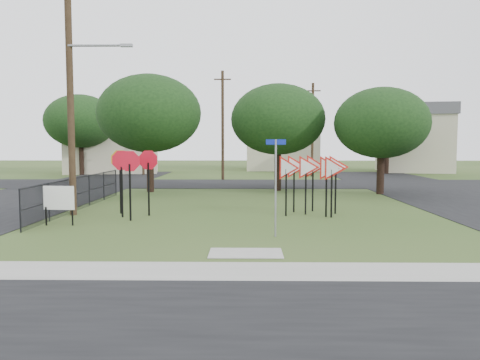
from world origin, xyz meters
The scene contains 24 objects.
ground centered at (0.00, 0.00, 0.00)m, with size 140.00×140.00×0.00m, color #2D451A.
sidewalk centered at (0.00, -4.20, 0.01)m, with size 30.00×1.60×0.02m, color gray.
planting_strip centered at (0.00, -5.40, 0.01)m, with size 30.00×0.80×0.02m, color #2D451A.
street_left centered at (-12.00, 10.00, 0.01)m, with size 8.00×50.00×0.02m, color black.
street_right centered at (12.00, 10.00, 0.01)m, with size 8.00×50.00×0.02m, color black.
street_far centered at (0.00, 20.00, 0.01)m, with size 60.00×8.00×0.02m, color black.
curb_pad centered at (0.00, -2.40, 0.01)m, with size 2.00×1.20×0.02m, color gray.
street_name_sign centered at (0.95, -0.05, 1.79)m, with size 0.62×0.21×3.13m.
stop_sign_cluster centered at (-4.76, 4.04, 2.01)m, with size 2.17×2.00×2.75m.
yield_sign_cluster centered at (2.82, 4.75, 1.88)m, with size 3.26×2.30×2.57m.
info_board centered at (-6.86, 1.92, 0.97)m, with size 1.16×0.14×1.46m.
utility_pole_main centered at (-7.24, 4.50, 5.21)m, with size 3.55×0.33×10.00m.
far_pole_a centered at (-2.00, 24.00, 4.60)m, with size 1.40×0.24×9.00m.
far_pole_b centered at (6.00, 28.00, 4.35)m, with size 1.40×0.24×8.50m.
far_pole_c centered at (-10.00, 30.00, 4.60)m, with size 1.40×0.24×9.00m.
fence_run centered at (-7.60, 6.25, 0.78)m, with size 0.05×11.55×1.50m.
house_left centered at (-14.00, 34.00, 3.65)m, with size 10.58×8.88×7.20m.
house_mid centered at (4.00, 40.00, 3.15)m, with size 8.40×8.40×6.20m.
house_right centered at (18.00, 36.00, 3.65)m, with size 8.30×8.30×7.20m.
tree_near_left centered at (-6.00, 14.00, 4.86)m, with size 6.40×6.40×7.27m.
tree_near_mid centered at (2.00, 15.00, 4.54)m, with size 6.00×6.00×6.80m.
tree_near_right centered at (8.00, 13.00, 4.22)m, with size 5.60×5.60×6.33m.
tree_far_left centered at (-16.00, 30.00, 5.17)m, with size 6.80×6.80×7.73m.
tree_far_right centered at (14.00, 32.00, 4.54)m, with size 6.00×6.00×6.80m.
Camera 1 is at (0.03, -14.95, 2.98)m, focal length 35.00 mm.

